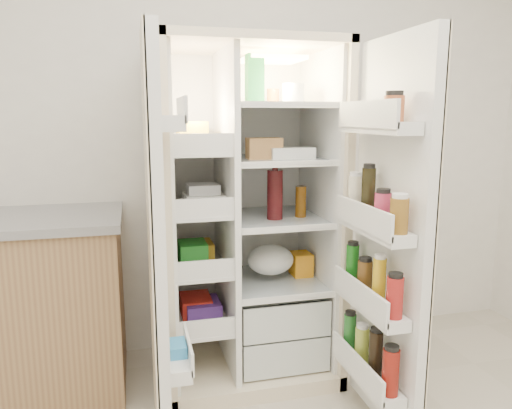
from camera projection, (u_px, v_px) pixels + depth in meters
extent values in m
cube|color=silver|center=(226.00, 129.00, 2.90)|extent=(4.00, 0.02, 2.70)
cube|color=beige|center=(234.00, 205.00, 2.92)|extent=(0.92, 0.04, 1.80)
cube|color=beige|center=(163.00, 220.00, 2.50)|extent=(0.04, 0.70, 1.80)
cube|color=beige|center=(322.00, 211.00, 2.71)|extent=(0.04, 0.70, 1.80)
cube|color=beige|center=(245.00, 45.00, 2.45)|extent=(0.92, 0.70, 0.04)
cube|color=beige|center=(247.00, 363.00, 2.76)|extent=(0.92, 0.70, 0.08)
cube|color=white|center=(235.00, 202.00, 2.89)|extent=(0.84, 0.02, 1.68)
cube|color=white|center=(169.00, 216.00, 2.50)|extent=(0.02, 0.62, 1.68)
cube|color=white|center=(317.00, 208.00, 2.70)|extent=(0.02, 0.62, 1.68)
cube|color=white|center=(226.00, 213.00, 2.58)|extent=(0.03, 0.62, 1.68)
cube|color=silver|center=(274.00, 338.00, 2.75)|extent=(0.47, 0.52, 0.19)
cube|color=silver|center=(274.00, 304.00, 2.72)|extent=(0.47, 0.52, 0.19)
cube|color=#FFD18C|center=(272.00, 59.00, 2.55)|extent=(0.30, 0.30, 0.02)
cube|color=silver|center=(199.00, 316.00, 2.64)|extent=(0.28, 0.58, 0.02)
cube|color=silver|center=(198.00, 264.00, 2.59)|extent=(0.28, 0.58, 0.02)
cube|color=silver|center=(197.00, 209.00, 2.53)|extent=(0.28, 0.58, 0.02)
cube|color=silver|center=(196.00, 151.00, 2.48)|extent=(0.28, 0.58, 0.02)
cube|color=silver|center=(273.00, 280.00, 2.71)|extent=(0.49, 0.58, 0.01)
cube|color=silver|center=(274.00, 218.00, 2.65)|extent=(0.49, 0.58, 0.01)
cube|color=silver|center=(274.00, 159.00, 2.59)|extent=(0.49, 0.58, 0.02)
cube|color=silver|center=(274.00, 106.00, 2.54)|extent=(0.49, 0.58, 0.02)
cube|color=red|center=(199.00, 306.00, 2.63)|extent=(0.16, 0.20, 0.10)
cube|color=#217924|center=(198.00, 251.00, 2.58)|extent=(0.14, 0.18, 0.12)
cube|color=white|center=(197.00, 200.00, 2.53)|extent=(0.20, 0.22, 0.07)
cube|color=gold|center=(195.00, 135.00, 2.47)|extent=(0.15, 0.16, 0.14)
cube|color=#562E8A|center=(199.00, 307.00, 2.63)|extent=(0.18, 0.20, 0.09)
cube|color=#BB8621|center=(198.00, 253.00, 2.58)|extent=(0.14, 0.18, 0.10)
cube|color=silver|center=(197.00, 195.00, 2.52)|extent=(0.16, 0.16, 0.12)
sphere|color=orange|center=(256.00, 357.00, 2.66)|extent=(0.07, 0.07, 0.07)
sphere|color=orange|center=(270.00, 351.00, 2.72)|extent=(0.07, 0.07, 0.07)
sphere|color=orange|center=(289.00, 353.00, 2.71)|extent=(0.07, 0.07, 0.07)
sphere|color=orange|center=(258.00, 344.00, 2.80)|extent=(0.07, 0.07, 0.07)
sphere|color=orange|center=(276.00, 344.00, 2.81)|extent=(0.07, 0.07, 0.07)
sphere|color=orange|center=(295.00, 345.00, 2.80)|extent=(0.07, 0.07, 0.07)
ellipsoid|color=#376A23|center=(273.00, 301.00, 2.74)|extent=(0.26, 0.24, 0.11)
cylinder|color=#3D0D10|center=(275.00, 195.00, 2.55)|extent=(0.08, 0.08, 0.26)
cylinder|color=#673A0B|center=(301.00, 202.00, 2.62)|extent=(0.06, 0.06, 0.17)
cube|color=#23803C|center=(255.00, 79.00, 2.43)|extent=(0.08, 0.08, 0.24)
cylinder|color=white|center=(293.00, 94.00, 2.50)|extent=(0.11, 0.11, 0.10)
cylinder|color=#AC5F27|center=(273.00, 97.00, 2.62)|extent=(0.07, 0.07, 0.08)
cube|color=white|center=(292.00, 153.00, 2.53)|extent=(0.23, 0.10, 0.06)
cube|color=#B57E48|center=(264.00, 148.00, 2.51)|extent=(0.18, 0.10, 0.11)
ellipsoid|color=silver|center=(270.00, 266.00, 2.69)|extent=(0.26, 0.23, 0.16)
cube|color=#FF9E1A|center=(301.00, 264.00, 2.78)|extent=(0.11, 0.13, 0.13)
cube|color=white|center=(157.00, 248.00, 1.96)|extent=(0.05, 0.40, 1.72)
cube|color=beige|center=(151.00, 248.00, 1.96)|extent=(0.01, 0.40, 1.72)
cube|color=white|center=(178.00, 360.00, 2.07)|extent=(0.09, 0.32, 0.06)
cube|color=white|center=(171.00, 123.00, 1.89)|extent=(0.09, 0.32, 0.06)
cube|color=#338CCC|center=(178.00, 354.00, 2.06)|extent=(0.07, 0.12, 0.10)
cube|color=white|center=(391.00, 238.00, 2.12)|extent=(0.05, 0.58, 1.72)
cube|color=beige|center=(396.00, 238.00, 2.13)|extent=(0.01, 0.58, 1.72)
cube|color=white|center=(367.00, 375.00, 2.21)|extent=(0.11, 0.50, 0.05)
cube|color=white|center=(370.00, 305.00, 2.15)|extent=(0.11, 0.50, 0.05)
cube|color=white|center=(373.00, 228.00, 2.09)|extent=(0.11, 0.50, 0.05)
cube|color=white|center=(378.00, 127.00, 2.01)|extent=(0.11, 0.50, 0.05)
cylinder|color=maroon|center=(391.00, 372.00, 2.00)|extent=(0.07, 0.07, 0.20)
cylinder|color=black|center=(375.00, 355.00, 2.12)|extent=(0.06, 0.06, 0.22)
cylinder|color=#9FAF3A|center=(362.00, 346.00, 2.25)|extent=(0.06, 0.06, 0.18)
cylinder|color=#226826|center=(350.00, 333.00, 2.37)|extent=(0.06, 0.06, 0.19)
cylinder|color=maroon|center=(395.00, 297.00, 1.94)|extent=(0.07, 0.07, 0.17)
cylinder|color=gold|center=(379.00, 282.00, 2.06)|extent=(0.06, 0.06, 0.21)
cylinder|color=#573815|center=(365.00, 278.00, 2.19)|extent=(0.07, 0.07, 0.16)
cylinder|color=#176417|center=(352.00, 265.00, 2.31)|extent=(0.06, 0.06, 0.20)
cylinder|color=brown|center=(399.00, 216.00, 1.88)|extent=(0.07, 0.07, 0.14)
cylinder|color=#AF2D4D|center=(382.00, 210.00, 2.01)|extent=(0.07, 0.07, 0.14)
cylinder|color=black|center=(368.00, 194.00, 2.12)|extent=(0.06, 0.06, 0.23)
cylinder|color=beige|center=(355.00, 195.00, 2.25)|extent=(0.06, 0.06, 0.18)
cylinder|color=#9E4C27|center=(394.00, 109.00, 1.88)|extent=(0.08, 0.08, 0.10)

